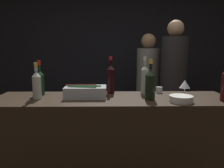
{
  "coord_description": "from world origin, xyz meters",
  "views": [
    {
      "loc": [
        -0.03,
        -1.6,
        1.45
      ],
      "look_at": [
        0.0,
        0.32,
        1.13
      ],
      "focal_mm": 35.0,
      "sensor_mm": 36.0,
      "label": 1
    }
  ],
  "objects_px": {
    "wine_glass": "(185,85)",
    "white_wine_bottle": "(144,79)",
    "ice_bin_with_bottles": "(85,91)",
    "person_blond_tee": "(173,81)",
    "red_wine_bottle_tall": "(111,78)",
    "red_wine_bottle_burgundy": "(40,81)",
    "bowl_white": "(181,99)",
    "person_in_hoodie": "(147,83)",
    "candle_votive": "(159,90)",
    "champagne_bottle": "(150,84)",
    "rose_wine_bottle": "(37,84)"
  },
  "relations": [
    {
      "from": "wine_glass",
      "to": "person_in_hoodie",
      "type": "relative_size",
      "value": 0.09
    },
    {
      "from": "champagne_bottle",
      "to": "person_blond_tee",
      "type": "xyz_separation_m",
      "value": [
        0.51,
        1.04,
        -0.13
      ]
    },
    {
      "from": "bowl_white",
      "to": "wine_glass",
      "type": "height_order",
      "value": "wine_glass"
    },
    {
      "from": "champagne_bottle",
      "to": "person_blond_tee",
      "type": "relative_size",
      "value": 0.19
    },
    {
      "from": "red_wine_bottle_burgundy",
      "to": "person_in_hoodie",
      "type": "distance_m",
      "value": 1.7
    },
    {
      "from": "candle_votive",
      "to": "person_in_hoodie",
      "type": "height_order",
      "value": "person_in_hoodie"
    },
    {
      "from": "wine_glass",
      "to": "rose_wine_bottle",
      "type": "relative_size",
      "value": 0.47
    },
    {
      "from": "person_blond_tee",
      "to": "wine_glass",
      "type": "bearing_deg",
      "value": 175.5
    },
    {
      "from": "ice_bin_with_bottles",
      "to": "person_blond_tee",
      "type": "xyz_separation_m",
      "value": [
        1.08,
        0.94,
        -0.05
      ]
    },
    {
      "from": "red_wine_bottle_tall",
      "to": "white_wine_bottle",
      "type": "relative_size",
      "value": 1.0
    },
    {
      "from": "candle_votive",
      "to": "white_wine_bottle",
      "type": "relative_size",
      "value": 0.17
    },
    {
      "from": "ice_bin_with_bottles",
      "to": "red_wine_bottle_burgundy",
      "type": "distance_m",
      "value": 0.45
    },
    {
      "from": "red_wine_bottle_burgundy",
      "to": "person_blond_tee",
      "type": "height_order",
      "value": "person_blond_tee"
    },
    {
      "from": "ice_bin_with_bottles",
      "to": "white_wine_bottle",
      "type": "bearing_deg",
      "value": 14.55
    },
    {
      "from": "candle_votive",
      "to": "ice_bin_with_bottles",
      "type": "bearing_deg",
      "value": -165.12
    },
    {
      "from": "white_wine_bottle",
      "to": "red_wine_bottle_burgundy",
      "type": "relative_size",
      "value": 1.1
    },
    {
      "from": "bowl_white",
      "to": "champagne_bottle",
      "type": "relative_size",
      "value": 0.55
    },
    {
      "from": "red_wine_bottle_tall",
      "to": "red_wine_bottle_burgundy",
      "type": "xyz_separation_m",
      "value": [
        -0.67,
        -0.07,
        -0.02
      ]
    },
    {
      "from": "rose_wine_bottle",
      "to": "red_wine_bottle_burgundy",
      "type": "height_order",
      "value": "red_wine_bottle_burgundy"
    },
    {
      "from": "rose_wine_bottle",
      "to": "person_blond_tee",
      "type": "xyz_separation_m",
      "value": [
        1.48,
        0.98,
        -0.13
      ]
    },
    {
      "from": "candle_votive",
      "to": "bowl_white",
      "type": "bearing_deg",
      "value": -75.55
    },
    {
      "from": "ice_bin_with_bottles",
      "to": "wine_glass",
      "type": "relative_size",
      "value": 2.44
    },
    {
      "from": "ice_bin_with_bottles",
      "to": "bowl_white",
      "type": "relative_size",
      "value": 1.93
    },
    {
      "from": "red_wine_bottle_tall",
      "to": "person_in_hoodie",
      "type": "xyz_separation_m",
      "value": [
        0.56,
        1.09,
        -0.23
      ]
    },
    {
      "from": "ice_bin_with_bottles",
      "to": "rose_wine_bottle",
      "type": "distance_m",
      "value": 0.42
    },
    {
      "from": "rose_wine_bottle",
      "to": "person_in_hoodie",
      "type": "xyz_separation_m",
      "value": [
        1.2,
        1.32,
        -0.21
      ]
    },
    {
      "from": "red_wine_bottle_burgundy",
      "to": "bowl_white",
      "type": "bearing_deg",
      "value": -13.44
    },
    {
      "from": "champagne_bottle",
      "to": "bowl_white",
      "type": "bearing_deg",
      "value": -18.89
    },
    {
      "from": "bowl_white",
      "to": "rose_wine_bottle",
      "type": "height_order",
      "value": "rose_wine_bottle"
    },
    {
      "from": "bowl_white",
      "to": "white_wine_bottle",
      "type": "relative_size",
      "value": 0.53
    },
    {
      "from": "wine_glass",
      "to": "white_wine_bottle",
      "type": "xyz_separation_m",
      "value": [
        -0.35,
        0.12,
        0.04
      ]
    },
    {
      "from": "ice_bin_with_bottles",
      "to": "wine_glass",
      "type": "distance_m",
      "value": 0.91
    },
    {
      "from": "red_wine_bottle_tall",
      "to": "champagne_bottle",
      "type": "xyz_separation_m",
      "value": [
        0.33,
        -0.29,
        -0.01
      ]
    },
    {
      "from": "rose_wine_bottle",
      "to": "red_wine_bottle_tall",
      "type": "relative_size",
      "value": 0.89
    },
    {
      "from": "person_in_hoodie",
      "to": "person_blond_tee",
      "type": "bearing_deg",
      "value": -80.8
    },
    {
      "from": "white_wine_bottle",
      "to": "ice_bin_with_bottles",
      "type": "bearing_deg",
      "value": -165.45
    },
    {
      "from": "champagne_bottle",
      "to": "white_wine_bottle",
      "type": "bearing_deg",
      "value": 92.4
    },
    {
      "from": "ice_bin_with_bottles",
      "to": "red_wine_bottle_tall",
      "type": "bearing_deg",
      "value": 38.8
    },
    {
      "from": "champagne_bottle",
      "to": "red_wine_bottle_tall",
      "type": "bearing_deg",
      "value": 139.38
    },
    {
      "from": "ice_bin_with_bottles",
      "to": "candle_votive",
      "type": "relative_size",
      "value": 5.87
    },
    {
      "from": "ice_bin_with_bottles",
      "to": "person_in_hoodie",
      "type": "height_order",
      "value": "person_in_hoodie"
    },
    {
      "from": "red_wine_bottle_burgundy",
      "to": "red_wine_bottle_tall",
      "type": "bearing_deg",
      "value": 6.16
    },
    {
      "from": "person_blond_tee",
      "to": "champagne_bottle",
      "type": "bearing_deg",
      "value": 159.89
    },
    {
      "from": "ice_bin_with_bottles",
      "to": "champagne_bottle",
      "type": "relative_size",
      "value": 1.06
    },
    {
      "from": "wine_glass",
      "to": "person_in_hoodie",
      "type": "distance_m",
      "value": 1.27
    },
    {
      "from": "ice_bin_with_bottles",
      "to": "person_in_hoodie",
      "type": "relative_size",
      "value": 0.22
    },
    {
      "from": "ice_bin_with_bottles",
      "to": "white_wine_bottle",
      "type": "height_order",
      "value": "white_wine_bottle"
    },
    {
      "from": "bowl_white",
      "to": "candle_votive",
      "type": "relative_size",
      "value": 3.04
    },
    {
      "from": "bowl_white",
      "to": "wine_glass",
      "type": "xyz_separation_m",
      "value": [
        0.1,
        0.21,
        0.08
      ]
    },
    {
      "from": "rose_wine_bottle",
      "to": "white_wine_bottle",
      "type": "relative_size",
      "value": 0.89
    }
  ]
}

